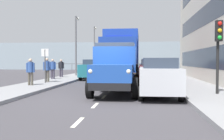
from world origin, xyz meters
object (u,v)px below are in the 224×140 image
car_maroon_kerbside_1 (153,72)px  pedestrian_strolling (53,67)px  lamp_post_promenade (76,40)px  pedestrian_by_lamp (61,67)px  pedestrian_in_dark_coat (47,68)px  truck_vintage_blue (115,70)px  pedestrian_couple_b (30,70)px  car_teal_oppositeside_0 (94,69)px  car_red_kerbside_2 (150,69)px  car_silver_kerbside_near (159,77)px  traffic_light_near (219,41)px  lorry_cargo_blue (122,55)px  street_sign (45,60)px  lamp_post_far (95,44)px  car_navy_kerbside_3 (148,68)px

car_maroon_kerbside_1 → pedestrian_strolling: size_ratio=2.51×
car_maroon_kerbside_1 → lamp_post_promenade: size_ratio=0.68×
car_maroon_kerbside_1 → pedestrian_by_lamp: size_ratio=2.53×
pedestrian_in_dark_coat → lamp_post_promenade: 8.63m
truck_vintage_blue → pedestrian_by_lamp: 12.03m
pedestrian_couple_b → pedestrian_strolling: size_ratio=0.99×
truck_vintage_blue → car_teal_oppositeside_0: truck_vintage_blue is taller
car_red_kerbside_2 → pedestrian_by_lamp: bearing=-5.0°
car_silver_kerbside_near → pedestrian_couple_b: 8.00m
car_silver_kerbside_near → car_teal_oppositeside_0: (4.82, -10.56, 0.00)m
car_red_kerbside_2 → pedestrian_strolling: size_ratio=2.71×
car_silver_kerbside_near → traffic_light_near: size_ratio=1.32×
lorry_cargo_blue → traffic_light_near: 9.66m
pedestrian_couple_b → street_sign: 1.75m
car_teal_oppositeside_0 → pedestrian_in_dark_coat: 5.45m
car_maroon_kerbside_1 → traffic_light_near: 6.15m
lamp_post_far → street_sign: lamp_post_far is taller
lorry_cargo_blue → lamp_post_promenade: bearing=-47.3°
truck_vintage_blue → lamp_post_far: 25.06m
lorry_cargo_blue → lamp_post_promenade: (4.97, -5.38, 1.64)m
car_red_kerbside_2 → pedestrian_couple_b: 10.25m
car_red_kerbside_2 → lamp_post_far: bearing=-63.3°
pedestrian_strolling → lamp_post_far: 16.54m
lorry_cargo_blue → street_sign: lorry_cargo_blue is taller
lorry_cargo_blue → car_silver_kerbside_near: (-2.24, 8.52, -1.18)m
pedestrian_in_dark_coat → traffic_light_near: traffic_light_near is taller
car_maroon_kerbside_1 → street_sign: street_sign is taller
car_maroon_kerbside_1 → car_red_kerbside_2: size_ratio=0.93×
car_navy_kerbside_3 → pedestrian_by_lamp: bearing=32.9°
pedestrian_strolling → car_teal_oppositeside_0: bearing=-147.7°
car_red_kerbside_2 → car_maroon_kerbside_1: bearing=90.0°
car_maroon_kerbside_1 → truck_vintage_blue: bearing=68.0°
pedestrian_strolling → street_sign: bearing=102.0°
car_red_kerbside_2 → car_teal_oppositeside_0: (4.82, -0.17, 0.00)m
traffic_light_near → lamp_post_far: lamp_post_far is taller
car_teal_oppositeside_0 → street_sign: size_ratio=1.96×
car_teal_oppositeside_0 → pedestrian_by_lamp: bearing=-9.6°
car_navy_kerbside_3 → pedestrian_couple_b: size_ratio=2.54×
lorry_cargo_blue → car_red_kerbside_2: bearing=-140.1°
car_red_kerbside_2 → lamp_post_far: size_ratio=0.68×
lorry_cargo_blue → lamp_post_far: 17.29m
truck_vintage_blue → lamp_post_promenade: bearing=-68.5°
car_navy_kerbside_3 → pedestrian_by_lamp: size_ratio=2.54×
pedestrian_by_lamp → street_sign: street_sign is taller
car_maroon_kerbside_1 → lamp_post_promenade: lamp_post_promenade is taller
pedestrian_strolling → lamp_post_promenade: lamp_post_promenade is taller
truck_vintage_blue → car_silver_kerbside_near: bearing=163.0°
car_maroon_kerbside_1 → lamp_post_far: bearing=-69.3°
street_sign → pedestrian_by_lamp: bearing=-82.1°
lorry_cargo_blue → car_teal_oppositeside_0: bearing=-38.4°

